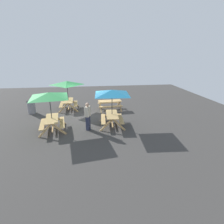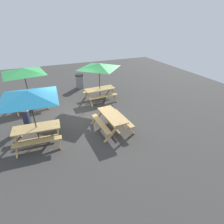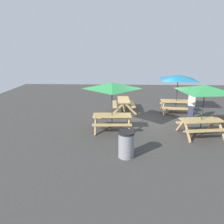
{
  "view_description": "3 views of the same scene",
  "coord_description": "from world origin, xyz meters",
  "px_view_note": "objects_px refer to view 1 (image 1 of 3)",
  "views": [
    {
      "loc": [
        -11.91,
        -0.22,
        4.41
      ],
      "look_at": [
        -1.76,
        -1.55,
        0.9
      ],
      "focal_mm": 28.0,
      "sensor_mm": 36.0,
      "label": 1
    },
    {
      "loc": [
        -1.24,
        -8.06,
        4.61
      ],
      "look_at": [
        1.4,
        -1.79,
        0.9
      ],
      "focal_mm": 28.0,
      "sensor_mm": 36.0,
      "label": 2
    },
    {
      "loc": [
        1.56,
        11.37,
        3.82
      ],
      "look_at": [
        1.98,
        1.5,
        0.9
      ],
      "focal_mm": 35.0,
      "sensor_mm": 36.0,
      "label": 3
    }
  ],
  "objects_px": {
    "picnic_table_3": "(49,98)",
    "trash_bin_gray": "(31,107)",
    "picnic_table_0": "(67,85)",
    "person_standing": "(88,116)",
    "picnic_table_2": "(112,95)",
    "picnic_table_1": "(110,103)"
  },
  "relations": [
    {
      "from": "picnic_table_3",
      "to": "trash_bin_gray",
      "type": "height_order",
      "value": "picnic_table_3"
    },
    {
      "from": "picnic_table_3",
      "to": "trash_bin_gray",
      "type": "xyz_separation_m",
      "value": [
        3.37,
        2.15,
        -1.49
      ]
    },
    {
      "from": "picnic_table_3",
      "to": "picnic_table_2",
      "type": "bearing_deg",
      "value": -94.52
    },
    {
      "from": "person_standing",
      "to": "picnic_table_2",
      "type": "bearing_deg",
      "value": -47.58
    },
    {
      "from": "picnic_table_0",
      "to": "picnic_table_3",
      "type": "relative_size",
      "value": 0.83
    },
    {
      "from": "picnic_table_2",
      "to": "trash_bin_gray",
      "type": "height_order",
      "value": "picnic_table_2"
    },
    {
      "from": "picnic_table_0",
      "to": "trash_bin_gray",
      "type": "xyz_separation_m",
      "value": [
        -0.62,
        2.69,
        -1.49
      ]
    },
    {
      "from": "picnic_table_2",
      "to": "picnic_table_1",
      "type": "bearing_deg",
      "value": -0.45
    },
    {
      "from": "picnic_table_0",
      "to": "picnic_table_2",
      "type": "distance_m",
      "value": 4.83
    },
    {
      "from": "picnic_table_2",
      "to": "person_standing",
      "type": "bearing_deg",
      "value": 110.36
    },
    {
      "from": "trash_bin_gray",
      "to": "person_standing",
      "type": "xyz_separation_m",
      "value": [
        -3.56,
        -4.24,
        0.39
      ]
    },
    {
      "from": "picnic_table_2",
      "to": "picnic_table_3",
      "type": "bearing_deg",
      "value": 97.97
    },
    {
      "from": "picnic_table_0",
      "to": "person_standing",
      "type": "xyz_separation_m",
      "value": [
        -4.18,
        -1.55,
        -1.1
      ]
    },
    {
      "from": "picnic_table_1",
      "to": "person_standing",
      "type": "relative_size",
      "value": 1.12
    },
    {
      "from": "picnic_table_3",
      "to": "person_standing",
      "type": "xyz_separation_m",
      "value": [
        -0.19,
        -2.09,
        -1.1
      ]
    },
    {
      "from": "picnic_table_0",
      "to": "picnic_table_3",
      "type": "xyz_separation_m",
      "value": [
        -4.0,
        0.54,
        0.0
      ]
    },
    {
      "from": "picnic_table_1",
      "to": "picnic_table_3",
      "type": "relative_size",
      "value": 0.67
    },
    {
      "from": "picnic_table_3",
      "to": "person_standing",
      "type": "relative_size",
      "value": 1.67
    },
    {
      "from": "picnic_table_0",
      "to": "person_standing",
      "type": "height_order",
      "value": "picnic_table_0"
    },
    {
      "from": "picnic_table_2",
      "to": "picnic_table_3",
      "type": "xyz_separation_m",
      "value": [
        -0.25,
        3.58,
        0.0
      ]
    },
    {
      "from": "picnic_table_0",
      "to": "trash_bin_gray",
      "type": "height_order",
      "value": "picnic_table_0"
    },
    {
      "from": "picnic_table_1",
      "to": "picnic_table_3",
      "type": "distance_m",
      "value": 5.32
    }
  ]
}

